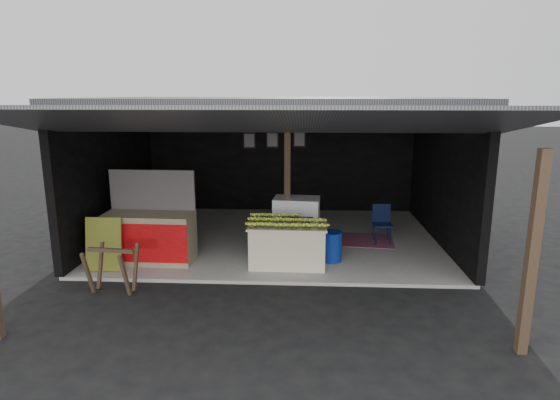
# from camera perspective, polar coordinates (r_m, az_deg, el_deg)

# --- Properties ---
(ground) EXTENTS (80.00, 80.00, 0.00)m
(ground) POSITION_cam_1_polar(r_m,az_deg,el_deg) (7.88, -1.87, -10.30)
(ground) COLOR black
(ground) RESTS_ON ground
(concrete_slab) EXTENTS (7.00, 5.00, 0.06)m
(concrete_slab) POSITION_cam_1_polar(r_m,az_deg,el_deg) (10.21, -0.69, -4.64)
(concrete_slab) COLOR gray
(concrete_slab) RESTS_ON ground
(shophouse) EXTENTS (7.40, 7.29, 3.02)m
(shophouse) POSITION_cam_1_polar(r_m,az_deg,el_deg) (10.10, -0.60, 7.18)
(shophouse) COLOR black
(shophouse) RESTS_ON ground
(banana_table) EXTENTS (1.40, 0.87, 0.76)m
(banana_table) POSITION_cam_1_polar(r_m,az_deg,el_deg) (8.47, 0.93, -5.39)
(banana_table) COLOR silver
(banana_table) RESTS_ON concrete_slab
(banana_pile) EXTENTS (1.29, 0.78, 0.15)m
(banana_pile) POSITION_cam_1_polar(r_m,az_deg,el_deg) (8.34, 0.94, -2.42)
(banana_pile) COLOR yellow
(banana_pile) RESTS_ON banana_table
(white_crate) EXTENTS (0.95, 0.69, 1.00)m
(white_crate) POSITION_cam_1_polar(r_m,az_deg,el_deg) (9.46, 2.01, -2.70)
(white_crate) COLOR white
(white_crate) RESTS_ON concrete_slab
(neighbor_stall) EXTENTS (1.63, 0.76, 1.66)m
(neighbor_stall) POSITION_cam_1_polar(r_m,az_deg,el_deg) (8.96, -15.62, -4.10)
(neighbor_stall) COLOR #998466
(neighbor_stall) RESTS_ON concrete_slab
(green_signboard) EXTENTS (0.63, 0.20, 0.94)m
(green_signboard) POSITION_cam_1_polar(r_m,az_deg,el_deg) (8.73, -20.70, -5.07)
(green_signboard) COLOR black
(green_signboard) RESTS_ON concrete_slab
(sawhorse) EXTENTS (0.76, 0.71, 0.74)m
(sawhorse) POSITION_cam_1_polar(r_m,az_deg,el_deg) (7.87, -19.81, -7.46)
(sawhorse) COLOR #483224
(sawhorse) RESTS_ON ground
(water_barrel) EXTENTS (0.36, 0.36, 0.53)m
(water_barrel) POSITION_cam_1_polar(r_m,az_deg,el_deg) (8.72, 6.33, -5.74)
(water_barrel) COLOR navy
(water_barrel) RESTS_ON concrete_slab
(plastic_chair) EXTENTS (0.39, 0.39, 0.80)m
(plastic_chair) POSITION_cam_1_polar(r_m,az_deg,el_deg) (9.94, 12.30, -2.44)
(plastic_chair) COLOR black
(plastic_chair) RESTS_ON concrete_slab
(magenta_rug) EXTENTS (1.59, 1.15, 0.01)m
(magenta_rug) POSITION_cam_1_polar(r_m,az_deg,el_deg) (10.09, 9.38, -4.81)
(magenta_rug) COLOR #6E1847
(magenta_rug) RESTS_ON concrete_slab
(picture_frames) EXTENTS (1.62, 0.04, 0.46)m
(picture_frames) POSITION_cam_1_polar(r_m,az_deg,el_deg) (12.19, -0.77, 7.34)
(picture_frames) COLOR black
(picture_frames) RESTS_ON shophouse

